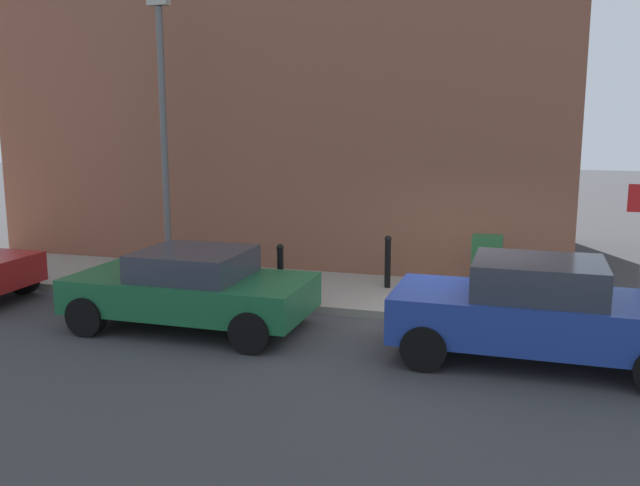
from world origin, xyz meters
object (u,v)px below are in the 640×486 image
object	(u,v)px
car_blue	(537,311)
bollard_near_cabinet	(388,260)
utility_cabinet	(486,268)
lamppost	(163,125)
bollard_far_kerb	(280,270)
car_green	(192,287)

from	to	relation	value
car_blue	bollard_near_cabinet	distance (m)	4.18
utility_cabinet	lamppost	distance (m)	7.12
car_blue	utility_cabinet	world-z (taller)	car_blue
bollard_near_cabinet	bollard_far_kerb	bearing A→B (deg)	131.01
car_blue	car_green	distance (m)	5.43
bollard_near_cabinet	utility_cabinet	bearing A→B (deg)	-93.03
car_green	lamppost	xyz separation A→B (m)	(2.92, 2.07, 2.61)
car_green	utility_cabinet	xyz separation A→B (m)	(2.99, -4.55, -0.01)
utility_cabinet	lamppost	size ratio (longest dim) A/B	0.20
car_blue	utility_cabinet	size ratio (longest dim) A/B	3.53
bollard_far_kerb	car_green	bearing A→B (deg)	149.18
car_green	utility_cabinet	size ratio (longest dim) A/B	3.42
bollard_far_kerb	lamppost	size ratio (longest dim) A/B	0.18
lamppost	car_blue	bearing A→B (deg)	-111.59
car_blue	bollard_near_cabinet	world-z (taller)	car_blue
bollard_far_kerb	lamppost	bearing A→B (deg)	66.56
car_blue	utility_cabinet	bearing A→B (deg)	-73.39
car_blue	lamppost	xyz separation A→B (m)	(2.97, 7.49, 2.54)
car_green	car_blue	bearing A→B (deg)	179.70
car_green	bollard_near_cabinet	world-z (taller)	car_green
car_blue	car_green	xyz separation A→B (m)	(0.04, 5.43, -0.07)
utility_cabinet	car_green	bearing A→B (deg)	123.29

